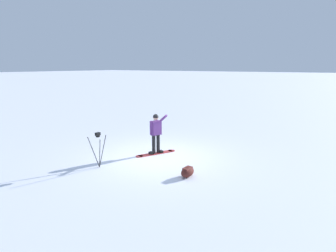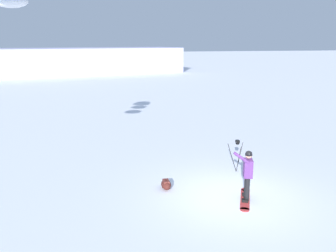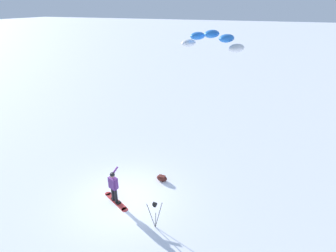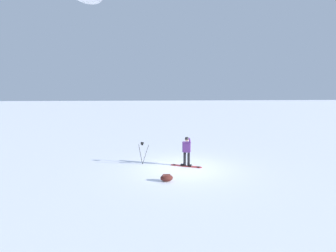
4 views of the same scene
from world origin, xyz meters
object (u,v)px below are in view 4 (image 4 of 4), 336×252
Objects in this scene: snowboarder at (187,149)px; gear_bag_large at (167,178)px; snowboard at (186,166)px; camera_tripod at (142,148)px.

gear_bag_large is (2.25, -1.41, -0.81)m from snowboarder.
camera_tripod is at bearing -108.18° from snowboard.
gear_bag_large is 3.23m from camera_tripod.
snowboard is 2.60m from camera_tripod.
snowboard is 2.72× the size of gear_bag_large.
snowboarder is 2.81× the size of gear_bag_large.
snowboard is 1.27× the size of camera_tripod.
snowboarder reaches higher than gear_bag_large.
snowboarder reaches higher than snowboard.
gear_bag_large reaches higher than snowboard.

